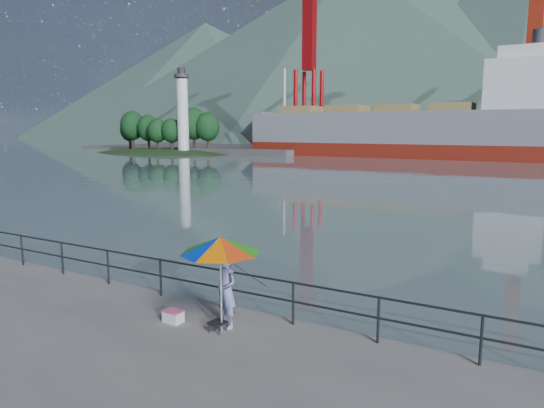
{
  "coord_description": "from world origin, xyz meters",
  "views": [
    {
      "loc": [
        7.76,
        -7.81,
        4.5
      ],
      "look_at": [
        0.04,
        6.0,
        2.0
      ],
      "focal_mm": 32.0,
      "sensor_mm": 36.0,
      "label": 1
    }
  ],
  "objects_px": {
    "bulk_carrier": "(415,130)",
    "beach_umbrella": "(220,245)",
    "cooler_bag": "(173,317)",
    "fisherman": "(227,291)"
  },
  "relations": [
    {
      "from": "cooler_bag",
      "to": "bulk_carrier",
      "type": "distance_m",
      "value": 71.97
    },
    {
      "from": "bulk_carrier",
      "to": "beach_umbrella",
      "type": "bearing_deg",
      "value": -80.23
    },
    {
      "from": "cooler_bag",
      "to": "bulk_carrier",
      "type": "bearing_deg",
      "value": 102.09
    },
    {
      "from": "fisherman",
      "to": "bulk_carrier",
      "type": "height_order",
      "value": "bulk_carrier"
    },
    {
      "from": "beach_umbrella",
      "to": "cooler_bag",
      "type": "relative_size",
      "value": 4.93
    },
    {
      "from": "bulk_carrier",
      "to": "cooler_bag",
      "type": "bearing_deg",
      "value": -81.27
    },
    {
      "from": "fisherman",
      "to": "bulk_carrier",
      "type": "bearing_deg",
      "value": 122.39
    },
    {
      "from": "beach_umbrella",
      "to": "cooler_bag",
      "type": "xyz_separation_m",
      "value": [
        -1.3,
        -0.11,
        -1.86
      ]
    },
    {
      "from": "fisherman",
      "to": "cooler_bag",
      "type": "height_order",
      "value": "fisherman"
    },
    {
      "from": "cooler_bag",
      "to": "bulk_carrier",
      "type": "xyz_separation_m",
      "value": [
        -10.91,
        71.03,
        4.0
      ]
    }
  ]
}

